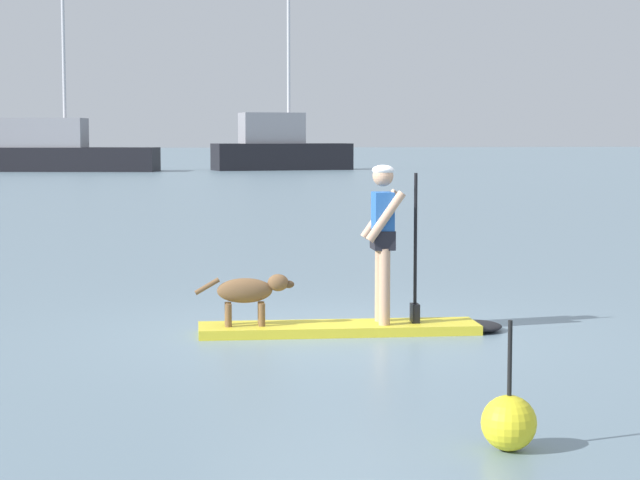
{
  "coord_description": "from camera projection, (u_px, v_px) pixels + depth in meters",
  "views": [
    {
      "loc": [
        -2.6,
        -11.83,
        2.07
      ],
      "look_at": [
        0.0,
        1.0,
        0.9
      ],
      "focal_mm": 65.17,
      "sensor_mm": 36.0,
      "label": 1
    }
  ],
  "objects": [
    {
      "name": "ground_plane",
      "position": [
        339.0,
        333.0,
        12.25
      ],
      "size": [
        400.0,
        400.0,
        0.0
      ],
      "primitive_type": "plane",
      "color": "slate"
    },
    {
      "name": "paddleboard",
      "position": [
        360.0,
        328.0,
        12.27
      ],
      "size": [
        3.27,
        0.92,
        0.1
      ],
      "color": "yellow",
      "rests_on": "ground_plane"
    },
    {
      "name": "person_paddler",
      "position": [
        384.0,
        232.0,
        12.2
      ],
      "size": [
        0.63,
        0.51,
        1.67
      ],
      "color": "tan",
      "rests_on": "paddleboard"
    },
    {
      "name": "dog",
      "position": [
        250.0,
        292.0,
        12.11
      ],
      "size": [
        1.04,
        0.27,
        0.54
      ],
      "color": "brown",
      "rests_on": "paddleboard"
    },
    {
      "name": "moored_boat_far_port",
      "position": [
        51.0,
        151.0,
        68.59
      ],
      "size": [
        12.41,
        5.65,
        12.0
      ],
      "color": "black",
      "rests_on": "ground_plane"
    },
    {
      "name": "moored_boat_starboard",
      "position": [
        279.0,
        148.0,
        71.29
      ],
      "size": [
        8.69,
        3.42,
        12.54
      ],
      "color": "black",
      "rests_on": "ground_plane"
    },
    {
      "name": "marker_buoy",
      "position": [
        509.0,
        422.0,
        7.66
      ],
      "size": [
        0.37,
        0.37,
        0.87
      ],
      "color": "yellow",
      "rests_on": "ground_plane"
    }
  ]
}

